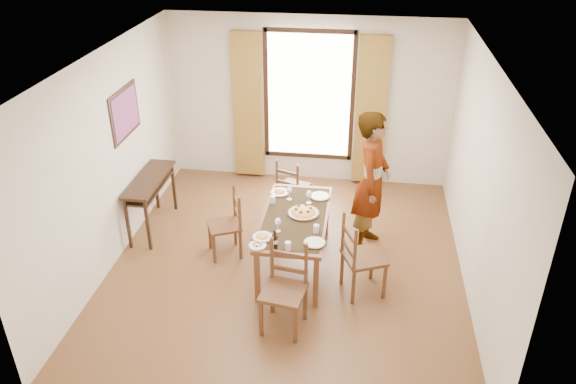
# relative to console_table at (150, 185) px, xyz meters

# --- Properties ---
(ground) EXTENTS (5.00, 5.00, 0.00)m
(ground) POSITION_rel_console_table_xyz_m (2.03, -0.60, -0.68)
(ground) COLOR #4B3417
(ground) RESTS_ON ground
(room_shell) EXTENTS (4.60, 5.10, 2.74)m
(room_shell) POSITION_rel_console_table_xyz_m (2.03, -0.47, 0.86)
(room_shell) COLOR beige
(room_shell) RESTS_ON ground
(console_table) EXTENTS (0.38, 1.20, 0.80)m
(console_table) POSITION_rel_console_table_xyz_m (0.00, 0.00, 0.00)
(console_table) COLOR black
(console_table) RESTS_ON ground
(dining_table) EXTENTS (0.81, 1.66, 0.76)m
(dining_table) POSITION_rel_console_table_xyz_m (2.14, -0.66, -0.00)
(dining_table) COLOR brown
(dining_table) RESTS_ON ground
(chair_west) EXTENTS (0.54, 0.54, 0.92)m
(chair_west) POSITION_rel_console_table_xyz_m (1.21, -0.49, -0.26)
(chair_west) COLOR #56311C
(chair_west) RESTS_ON ground
(chair_north) EXTENTS (0.52, 0.52, 0.91)m
(chair_north) POSITION_rel_console_table_xyz_m (1.92, 0.68, -0.26)
(chair_north) COLOR #56311C
(chair_north) RESTS_ON ground
(chair_south) EXTENTS (0.52, 0.52, 1.03)m
(chair_south) POSITION_rel_console_table_xyz_m (2.16, -1.78, -0.21)
(chair_south) COLOR #56311C
(chair_south) RESTS_ON ground
(chair_east) EXTENTS (0.60, 0.60, 1.04)m
(chair_east) POSITION_rel_console_table_xyz_m (2.98, -1.06, -0.20)
(chair_east) COLOR #56311C
(chair_east) RESTS_ON ground
(man) EXTENTS (0.86, 0.70, 1.94)m
(man) POSITION_rel_console_table_xyz_m (3.06, -0.01, 0.28)
(man) COLOR gray
(man) RESTS_ON ground
(plate_sw) EXTENTS (0.27, 0.27, 0.05)m
(plate_sw) POSITION_rel_console_table_xyz_m (1.82, -1.19, 0.10)
(plate_sw) COLOR silver
(plate_sw) RESTS_ON dining_table
(plate_se) EXTENTS (0.27, 0.27, 0.05)m
(plate_se) POSITION_rel_console_table_xyz_m (2.44, -1.23, 0.10)
(plate_se) COLOR silver
(plate_se) RESTS_ON dining_table
(plate_nw) EXTENTS (0.27, 0.27, 0.05)m
(plate_nw) POSITION_rel_console_table_xyz_m (1.86, -0.09, 0.10)
(plate_nw) COLOR silver
(plate_nw) RESTS_ON dining_table
(plate_ne) EXTENTS (0.27, 0.27, 0.05)m
(plate_ne) POSITION_rel_console_table_xyz_m (2.40, -0.13, 0.10)
(plate_ne) COLOR silver
(plate_ne) RESTS_ON dining_table
(pasta_platter) EXTENTS (0.40, 0.40, 0.10)m
(pasta_platter) POSITION_rel_console_table_xyz_m (2.23, -0.59, 0.12)
(pasta_platter) COLOR #BA4117
(pasta_platter) RESTS_ON dining_table
(caprese_plate) EXTENTS (0.20, 0.20, 0.04)m
(caprese_plate) POSITION_rel_console_table_xyz_m (1.80, -1.37, 0.09)
(caprese_plate) COLOR silver
(caprese_plate) RESTS_ON dining_table
(wine_glass_a) EXTENTS (0.08, 0.08, 0.18)m
(wine_glass_a) POSITION_rel_console_table_xyz_m (1.98, -1.03, 0.16)
(wine_glass_a) COLOR white
(wine_glass_a) RESTS_ON dining_table
(wine_glass_b) EXTENTS (0.08, 0.08, 0.18)m
(wine_glass_b) POSITION_rel_console_table_xyz_m (2.27, -0.31, 0.16)
(wine_glass_b) COLOR white
(wine_glass_b) RESTS_ON dining_table
(wine_glass_c) EXTENTS (0.08, 0.08, 0.18)m
(wine_glass_c) POSITION_rel_console_table_xyz_m (2.01, -0.25, 0.16)
(wine_glass_c) COLOR white
(wine_glass_c) RESTS_ON dining_table
(tumbler_a) EXTENTS (0.07, 0.07, 0.10)m
(tumbler_a) POSITION_rel_console_table_xyz_m (2.43, -0.99, 0.12)
(tumbler_a) COLOR silver
(tumbler_a) RESTS_ON dining_table
(tumbler_b) EXTENTS (0.07, 0.07, 0.10)m
(tumbler_b) POSITION_rel_console_table_xyz_m (1.81, -0.37, 0.12)
(tumbler_b) COLOR silver
(tumbler_b) RESTS_ON dining_table
(tumbler_c) EXTENTS (0.07, 0.07, 0.10)m
(tumbler_c) POSITION_rel_console_table_xyz_m (2.15, -1.39, 0.12)
(tumbler_c) COLOR silver
(tumbler_c) RESTS_ON dining_table
(wine_bottle) EXTENTS (0.07, 0.07, 0.25)m
(wine_bottle) POSITION_rel_console_table_xyz_m (2.00, -1.39, 0.20)
(wine_bottle) COLOR black
(wine_bottle) RESTS_ON dining_table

